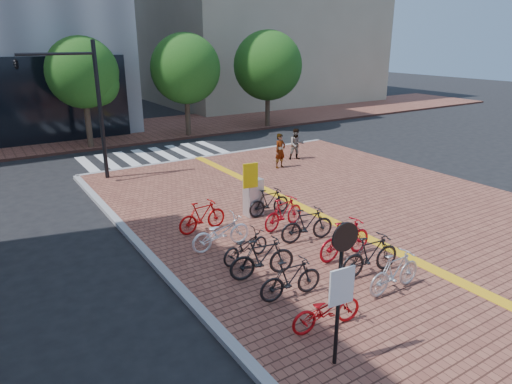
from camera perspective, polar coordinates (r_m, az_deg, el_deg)
ground at (r=13.06m, az=8.15°, el=-8.58°), size 120.00×120.00×0.00m
kerb_north at (r=24.03m, az=-5.09°, el=4.48°), size 14.00×0.25×0.15m
far_sidewalk at (r=31.23m, az=-17.86°, el=6.95°), size 70.00×8.00×0.15m
building_beige at (r=48.24m, az=-0.38°, el=22.31°), size 20.00×18.00×18.00m
crosswalk at (r=24.85m, az=-12.37°, el=4.42°), size 7.50×4.00×0.01m
street_trees at (r=29.15m, az=-6.83°, el=14.93°), size 16.20×4.60×6.35m
bike_0 at (r=9.90m, az=8.81°, el=-14.30°), size 1.72×0.76×0.87m
bike_1 at (r=10.82m, az=4.39°, el=-10.74°), size 1.66×0.64×0.97m
bike_2 at (r=11.62m, az=0.79°, el=-8.25°), size 1.82×0.82×1.05m
bike_3 at (r=12.51m, az=-1.31°, el=-6.77°), size 1.67×0.86×0.83m
bike_4 at (r=13.21m, az=-4.42°, el=-5.05°), size 1.85×0.66×0.97m
bike_5 at (r=14.40m, az=-6.74°, el=-3.02°), size 1.69×0.60×1.00m
bike_6 at (r=11.51m, az=16.98°, el=-9.54°), size 1.69×0.50×1.01m
bike_7 at (r=12.10m, az=14.13°, el=-7.65°), size 1.84×0.67×1.08m
bike_8 at (r=12.82m, az=11.09°, el=-5.79°), size 1.87×0.58×1.11m
bike_9 at (r=13.70m, az=6.42°, el=-4.09°), size 1.79×0.79×1.04m
bike_10 at (r=14.56m, az=3.47°, el=-2.61°), size 1.77×0.80×1.02m
bike_11 at (r=15.60m, az=1.66°, el=-1.27°), size 1.59×0.52×0.94m
pedestrian_a at (r=21.37m, az=3.04°, el=5.16°), size 0.63×0.46×1.61m
pedestrian_b at (r=22.92m, az=5.08°, el=5.97°), size 0.94×0.85×1.56m
utility_box at (r=15.54m, az=-0.33°, el=-0.66°), size 0.61×0.46×1.29m
yellow_sign at (r=15.03m, az=-0.75°, el=1.43°), size 0.52×0.16×1.93m
notice_sign at (r=8.24m, az=10.62°, el=-10.55°), size 0.53×0.14×2.87m
traffic_light_pole at (r=20.00m, az=-22.95°, el=12.01°), size 3.08×1.19×5.74m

